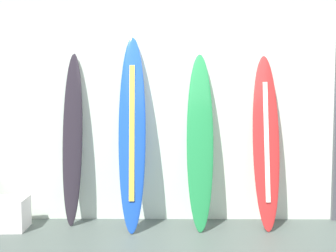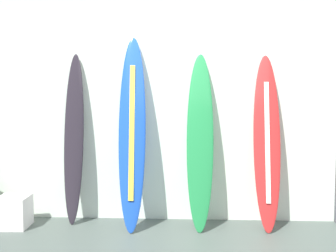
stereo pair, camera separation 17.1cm
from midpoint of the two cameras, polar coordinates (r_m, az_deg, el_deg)
name	(u,v)px [view 2 (the right image)]	position (r m, az deg, el deg)	size (l,w,h in m)	color
wall_back	(191,101)	(4.57, 4.52, 3.72)	(7.20, 0.20, 2.80)	silver
surfboard_charcoal	(74,140)	(4.49, -12.75, -2.01)	(0.24, 0.31, 1.95)	#272129
surfboard_cobalt	(132,132)	(4.22, -4.20, -0.85)	(0.33, 0.56, 2.13)	#1B49B5
surfboard_emerald	(200,140)	(4.24, 5.94, -2.16)	(0.31, 0.49, 1.94)	#217E40
surfboard_crimson	(267,143)	(4.35, 15.58, -2.45)	(0.30, 0.46, 1.92)	red
display_block_left	(14,212)	(4.66, -20.96, -11.82)	(0.35, 0.35, 0.35)	white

